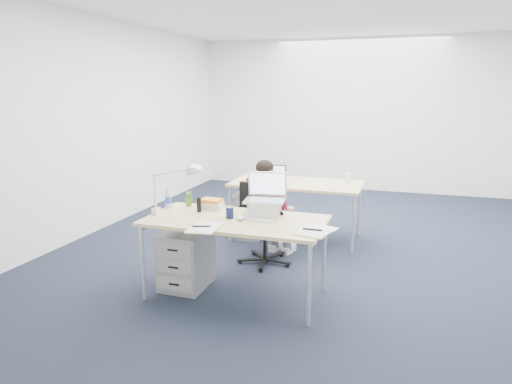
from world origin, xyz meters
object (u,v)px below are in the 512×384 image
wireless_keyboard (259,220)px  book_stack (212,204)px  office_chair (264,240)px  desk_lamp (170,188)px  desk_far (297,186)px  seated_person (271,210)px  headphones (211,205)px  can_koozie (230,212)px  far_cup (348,178)px  water_bottle (169,197)px  computer_mouse (241,218)px  desk_near (235,224)px  cordless_phone (199,205)px  bear_figurine (189,199)px  dark_laptop (273,174)px  sunglasses (278,213)px  drawer_pedestal_near (186,259)px  silver_laptop (265,195)px  drawer_pedestal_far (249,215)px

wireless_keyboard → book_stack: 0.61m
office_chair → desk_lamp: size_ratio=1.81×
desk_far → seated_person: (-0.10, -0.80, -0.12)m
headphones → can_koozie: 0.46m
wireless_keyboard → far_cup: bearing=87.0°
water_bottle → desk_lamp: desk_lamp is taller
computer_mouse → can_koozie: bearing=156.3°
can_koozie → book_stack: size_ratio=0.54×
desk_near → cordless_phone: cordless_phone is taller
bear_figurine → office_chair: bearing=61.0°
can_koozie → dark_laptop: size_ratio=0.37×
seated_person → water_bottle: (-0.79, -0.83, 0.27)m
desk_near → sunglasses: sunglasses is taller
desk_far → sunglasses: sunglasses is taller
dark_laptop → cordless_phone: bearing=-106.1°
computer_mouse → water_bottle: bearing=155.2°
drawer_pedestal_near → sunglasses: bearing=13.4°
far_cup → seated_person: bearing=-124.3°
wireless_keyboard → desk_lamp: bearing=-160.6°
far_cup → computer_mouse: bearing=-108.6°
can_koozie → office_chair: bearing=85.4°
drawer_pedestal_near → bear_figurine: 0.59m
desk_far → silver_laptop: bearing=-87.3°
silver_laptop → headphones: bearing=158.5°
drawer_pedestal_far → desk_lamp: 1.93m
computer_mouse → sunglasses: bearing=32.6°
can_koozie → dark_laptop: (-0.09, 1.69, 0.05)m
office_chair → drawer_pedestal_far: (-0.47, 0.88, 0.01)m
desk_near → headphones: headphones is taller
wireless_keyboard → sunglasses: sunglasses is taller
drawer_pedestal_far → headphones: headphones is taller
desk_far → drawer_pedestal_near: (-0.67, -1.74, -0.41)m
office_chair → cordless_phone: size_ratio=6.64×
desk_far → computer_mouse: 1.81m
cordless_phone → can_koozie: bearing=-27.2°
office_chair → drawer_pedestal_near: (-0.53, -0.78, 0.01)m
seated_person → wireless_keyboard: seated_person is taller
office_chair → desk_lamp: desk_lamp is taller
silver_laptop → water_bottle: size_ratio=1.82×
drawer_pedestal_near → drawer_pedestal_far: same height
sunglasses → drawer_pedestal_near: bearing=-160.4°
silver_laptop → can_koozie: silver_laptop is taller
desk_near → wireless_keyboard: size_ratio=5.90×
drawer_pedestal_far → bear_figurine: size_ratio=3.65×
can_koozie → water_bottle: 0.71m
office_chair → desk_lamp: (-0.61, -0.92, 0.72)m
can_koozie → dark_laptop: 1.70m
seated_person → book_stack: 0.84m
cordless_phone → far_cup: 2.22m
computer_mouse → bear_figurine: size_ratio=0.73×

